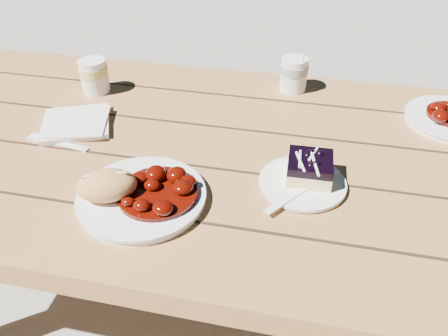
% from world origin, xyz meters
% --- Properties ---
extents(ground, '(60.00, 60.00, 0.00)m').
position_xyz_m(ground, '(0.00, 0.00, 0.00)').
color(ground, gray).
rests_on(ground, ground).
extents(picnic_table, '(2.00, 1.55, 0.75)m').
position_xyz_m(picnic_table, '(0.00, -0.00, 0.59)').
color(picnic_table, brown).
rests_on(picnic_table, ground).
extents(main_plate, '(0.23, 0.23, 0.02)m').
position_xyz_m(main_plate, '(-0.06, -0.21, 0.76)').
color(main_plate, white).
rests_on(main_plate, picnic_table).
extents(goulash_stew, '(0.15, 0.15, 0.04)m').
position_xyz_m(goulash_stew, '(-0.03, -0.20, 0.79)').
color(goulash_stew, '#4B0902').
rests_on(goulash_stew, main_plate).
extents(bread_roll, '(0.13, 0.11, 0.06)m').
position_xyz_m(bread_roll, '(-0.11, -0.23, 0.79)').
color(bread_roll, '#DC9954').
rests_on(bread_roll, main_plate).
extents(dessert_plate, '(0.16, 0.16, 0.01)m').
position_xyz_m(dessert_plate, '(0.23, -0.10, 0.76)').
color(dessert_plate, white).
rests_on(dessert_plate, picnic_table).
extents(blueberry_cake, '(0.09, 0.09, 0.05)m').
position_xyz_m(blueberry_cake, '(0.24, -0.08, 0.78)').
color(blueberry_cake, '#F2DE84').
rests_on(blueberry_cake, dessert_plate).
extents(fork_dessert, '(0.11, 0.14, 0.00)m').
position_xyz_m(fork_dessert, '(0.21, -0.15, 0.76)').
color(fork_dessert, white).
rests_on(fork_dessert, dessert_plate).
extents(coffee_cup, '(0.07, 0.07, 0.09)m').
position_xyz_m(coffee_cup, '(0.18, 0.31, 0.79)').
color(coffee_cup, white).
rests_on(coffee_cup, picnic_table).
extents(napkin_stack, '(0.20, 0.20, 0.01)m').
position_xyz_m(napkin_stack, '(-0.30, 0.01, 0.76)').
color(napkin_stack, white).
rests_on(napkin_stack, picnic_table).
extents(fork_table, '(0.16, 0.05, 0.00)m').
position_xyz_m(fork_table, '(-0.29, -0.07, 0.75)').
color(fork_table, white).
rests_on(fork_table, picnic_table).
extents(second_cup, '(0.07, 0.07, 0.09)m').
position_xyz_m(second_cup, '(-0.33, 0.19, 0.79)').
color(second_cup, white).
rests_on(second_cup, picnic_table).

